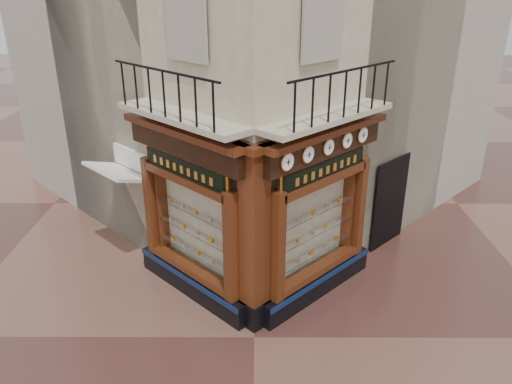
{
  "coord_description": "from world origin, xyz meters",
  "views": [
    {
      "loc": [
        0.06,
        -8.14,
        6.76
      ],
      "look_at": [
        0.03,
        2.0,
        2.37
      ],
      "focal_mm": 35.0,
      "sensor_mm": 36.0,
      "label": 1
    }
  ],
  "objects_px": {
    "corner_pilaster": "(254,242)",
    "clock_a": "(287,162)",
    "clock_b": "(308,154)",
    "clock_e": "(362,135)",
    "clock_d": "(347,140)",
    "signboard_right": "(325,169)",
    "clock_c": "(328,147)",
    "signboard_left": "(184,169)",
    "awning": "(128,258)"
  },
  "relations": [
    {
      "from": "clock_a",
      "to": "signboard_left",
      "type": "height_order",
      "value": "clock_a"
    },
    {
      "from": "signboard_right",
      "to": "clock_d",
      "type": "bearing_deg",
      "value": -11.57
    },
    {
      "from": "clock_d",
      "to": "clock_e",
      "type": "height_order",
      "value": "clock_e"
    },
    {
      "from": "awning",
      "to": "clock_a",
      "type": "bearing_deg",
      "value": -168.67
    },
    {
      "from": "corner_pilaster",
      "to": "clock_b",
      "type": "bearing_deg",
      "value": -22.64
    },
    {
      "from": "clock_b",
      "to": "clock_e",
      "type": "height_order",
      "value": "clock_e"
    },
    {
      "from": "clock_a",
      "to": "signboard_right",
      "type": "height_order",
      "value": "clock_a"
    },
    {
      "from": "clock_a",
      "to": "signboard_right",
      "type": "xyz_separation_m",
      "value": [
        0.86,
        1.01,
        -0.52
      ]
    },
    {
      "from": "clock_c",
      "to": "clock_b",
      "type": "bearing_deg",
      "value": -180.0
    },
    {
      "from": "signboard_right",
      "to": "clock_c",
      "type": "bearing_deg",
      "value": -128.31
    },
    {
      "from": "clock_e",
      "to": "clock_c",
      "type": "bearing_deg",
      "value": -180.0
    },
    {
      "from": "corner_pilaster",
      "to": "signboard_right",
      "type": "height_order",
      "value": "corner_pilaster"
    },
    {
      "from": "clock_e",
      "to": "signboard_left",
      "type": "distance_m",
      "value": 3.88
    },
    {
      "from": "signboard_left",
      "to": "signboard_right",
      "type": "distance_m",
      "value": 2.92
    },
    {
      "from": "clock_b",
      "to": "clock_d",
      "type": "height_order",
      "value": "same"
    },
    {
      "from": "clock_c",
      "to": "awning",
      "type": "relative_size",
      "value": 0.2
    },
    {
      "from": "clock_e",
      "to": "signboard_right",
      "type": "bearing_deg",
      "value": 174.31
    },
    {
      "from": "clock_d",
      "to": "awning",
      "type": "bearing_deg",
      "value": 121.06
    },
    {
      "from": "awning",
      "to": "signboard_left",
      "type": "xyz_separation_m",
      "value": [
        1.87,
        -1.61,
        3.1
      ]
    },
    {
      "from": "clock_e",
      "to": "signboard_right",
      "type": "height_order",
      "value": "clock_e"
    },
    {
      "from": "corner_pilaster",
      "to": "clock_c",
      "type": "relative_size",
      "value": 11.46
    },
    {
      "from": "clock_d",
      "to": "signboard_right",
      "type": "distance_m",
      "value": 0.76
    },
    {
      "from": "corner_pilaster",
      "to": "signboard_right",
      "type": "bearing_deg",
      "value": -10.25
    },
    {
      "from": "awning",
      "to": "signboard_right",
      "type": "distance_m",
      "value": 5.93
    },
    {
      "from": "clock_a",
      "to": "awning",
      "type": "xyz_separation_m",
      "value": [
        -3.93,
        2.62,
        -3.62
      ]
    },
    {
      "from": "corner_pilaster",
      "to": "clock_e",
      "type": "height_order",
      "value": "corner_pilaster"
    },
    {
      "from": "corner_pilaster",
      "to": "clock_b",
      "type": "relative_size",
      "value": 11.4
    },
    {
      "from": "clock_c",
      "to": "clock_e",
      "type": "relative_size",
      "value": 0.96
    },
    {
      "from": "clock_b",
      "to": "awning",
      "type": "relative_size",
      "value": 0.21
    },
    {
      "from": "clock_e",
      "to": "awning",
      "type": "relative_size",
      "value": 0.21
    },
    {
      "from": "clock_a",
      "to": "awning",
      "type": "distance_m",
      "value": 5.95
    },
    {
      "from": "clock_b",
      "to": "clock_c",
      "type": "xyz_separation_m",
      "value": [
        0.45,
        0.45,
        0.0
      ]
    },
    {
      "from": "clock_d",
      "to": "signboard_right",
      "type": "relative_size",
      "value": 0.17
    },
    {
      "from": "clock_e",
      "to": "signboard_left",
      "type": "bearing_deg",
      "value": 145.57
    },
    {
      "from": "signboard_left",
      "to": "clock_b",
      "type": "bearing_deg",
      "value": -148.38
    },
    {
      "from": "clock_d",
      "to": "signboard_left",
      "type": "height_order",
      "value": "clock_d"
    },
    {
      "from": "clock_d",
      "to": "clock_e",
      "type": "bearing_deg",
      "value": 0.0
    },
    {
      "from": "clock_a",
      "to": "clock_c",
      "type": "bearing_deg",
      "value": 0.0
    },
    {
      "from": "clock_c",
      "to": "corner_pilaster",
      "type": "bearing_deg",
      "value": 165.6
    },
    {
      "from": "clock_b",
      "to": "clock_c",
      "type": "bearing_deg",
      "value": 0.0
    },
    {
      "from": "clock_c",
      "to": "clock_e",
      "type": "height_order",
      "value": "clock_e"
    },
    {
      "from": "clock_b",
      "to": "awning",
      "type": "distance_m",
      "value": 6.07
    },
    {
      "from": "clock_b",
      "to": "clock_e",
      "type": "bearing_deg",
      "value": 0.0
    },
    {
      "from": "corner_pilaster",
      "to": "clock_a",
      "type": "distance_m",
      "value": 1.78
    },
    {
      "from": "clock_a",
      "to": "signboard_right",
      "type": "relative_size",
      "value": 0.18
    },
    {
      "from": "clock_c",
      "to": "clock_e",
      "type": "bearing_deg",
      "value": 0.0
    },
    {
      "from": "clock_b",
      "to": "clock_e",
      "type": "distance_m",
      "value": 1.83
    },
    {
      "from": "clock_c",
      "to": "clock_d",
      "type": "xyz_separation_m",
      "value": [
        0.44,
        0.44,
        -0.0
      ]
    },
    {
      "from": "corner_pilaster",
      "to": "signboard_left",
      "type": "bearing_deg",
      "value": 100.25
    },
    {
      "from": "clock_a",
      "to": "signboard_left",
      "type": "relative_size",
      "value": 0.18
    }
  ]
}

